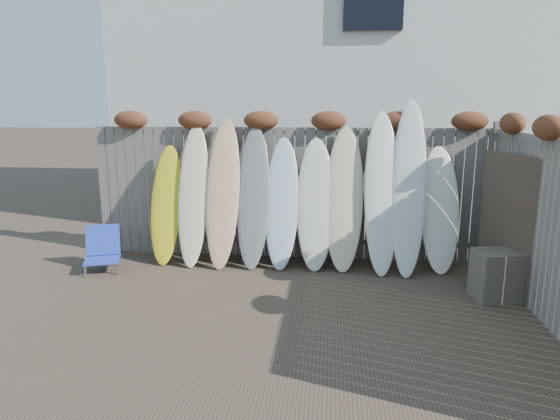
# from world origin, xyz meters

# --- Properties ---
(ground) EXTENTS (80.00, 80.00, 0.00)m
(ground) POSITION_xyz_m (0.00, 0.00, 0.00)
(ground) COLOR #493A2D
(back_fence) EXTENTS (6.05, 0.28, 2.24)m
(back_fence) POSITION_xyz_m (0.06, 2.39, 1.18)
(back_fence) COLOR slate
(back_fence) RESTS_ON ground
(right_fence) EXTENTS (0.28, 4.40, 2.24)m
(right_fence) POSITION_xyz_m (2.99, 0.25, 1.14)
(right_fence) COLOR slate
(right_fence) RESTS_ON ground
(house) EXTENTS (8.50, 5.50, 6.33)m
(house) POSITION_xyz_m (0.50, 6.50, 3.20)
(house) COLOR silver
(house) RESTS_ON ground
(beach_chair) EXTENTS (0.61, 0.63, 0.63)m
(beach_chair) POSITION_xyz_m (-2.59, 1.50, 0.29)
(beach_chair) COLOR blue
(beach_chair) RESTS_ON ground
(wooden_crate) EXTENTS (0.59, 0.52, 0.60)m
(wooden_crate) POSITION_xyz_m (2.68, 0.94, 0.30)
(wooden_crate) COLOR brown
(wooden_crate) RESTS_ON ground
(lattice_panel) EXTENTS (0.37, 1.13, 1.75)m
(lattice_panel) POSITION_xyz_m (2.87, 1.21, 0.87)
(lattice_panel) COLOR brown
(lattice_panel) RESTS_ON ground
(surfboard_0) EXTENTS (0.50, 0.64, 1.74)m
(surfboard_0) POSITION_xyz_m (-1.79, 1.99, 0.87)
(surfboard_0) COLOR yellow
(surfboard_0) RESTS_ON ground
(surfboard_1) EXTENTS (0.46, 0.73, 2.05)m
(surfboard_1) POSITION_xyz_m (-1.36, 1.98, 1.03)
(surfboard_1) COLOR beige
(surfboard_1) RESTS_ON ground
(surfboard_2) EXTENTS (0.51, 0.77, 2.14)m
(surfboard_2) POSITION_xyz_m (-0.91, 1.95, 1.07)
(surfboard_2) COLOR #EB996D
(surfboard_2) RESTS_ON ground
(surfboard_3) EXTENTS (0.49, 0.72, 2.03)m
(surfboard_3) POSITION_xyz_m (-0.47, 1.98, 1.02)
(surfboard_3) COLOR slate
(surfboard_3) RESTS_ON ground
(surfboard_4) EXTENTS (0.50, 0.68, 1.87)m
(surfboard_4) POSITION_xyz_m (-0.05, 1.97, 0.94)
(surfboard_4) COLOR silver
(surfboard_4) RESTS_ON ground
(surfboard_5) EXTENTS (0.56, 0.68, 1.87)m
(surfboard_5) POSITION_xyz_m (0.43, 1.97, 0.93)
(surfboard_5) COLOR silver
(surfboard_5) RESTS_ON ground
(surfboard_6) EXTENTS (0.56, 0.73, 2.02)m
(surfboard_6) POSITION_xyz_m (0.85, 1.99, 1.01)
(surfboard_6) COLOR beige
(surfboard_6) RESTS_ON ground
(surfboard_7) EXTENTS (0.50, 0.80, 2.25)m
(surfboard_7) POSITION_xyz_m (1.36, 1.92, 1.13)
(surfboard_7) COLOR white
(surfboard_7) RESTS_ON ground
(surfboard_8) EXTENTS (0.54, 0.88, 2.42)m
(surfboard_8) POSITION_xyz_m (1.73, 1.91, 1.21)
(surfboard_8) COLOR silver
(surfboard_8) RESTS_ON ground
(surfboard_9) EXTENTS (0.57, 0.66, 1.76)m
(surfboard_9) POSITION_xyz_m (2.19, 2.01, 0.88)
(surfboard_9) COLOR white
(surfboard_9) RESTS_ON ground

